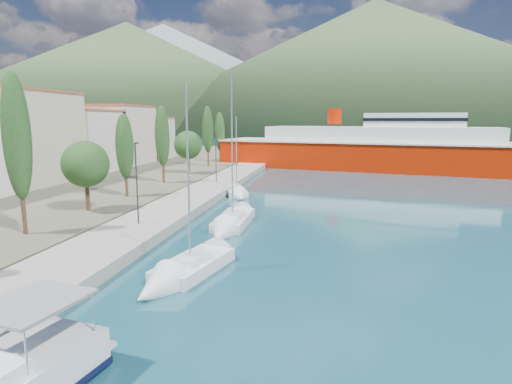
# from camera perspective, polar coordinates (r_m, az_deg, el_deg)

# --- Properties ---
(ground) EXTENTS (1400.00, 1400.00, 0.00)m
(ground) POSITION_cam_1_polar(r_m,az_deg,el_deg) (135.37, 7.99, 5.93)
(ground) COLOR #194958
(quay) EXTENTS (5.00, 88.00, 0.80)m
(quay) POSITION_cam_1_polar(r_m,az_deg,el_deg) (44.14, -8.78, -1.06)
(quay) COLOR gray
(quay) RESTS_ON ground
(hills_far) EXTENTS (1480.00, 900.00, 180.00)m
(hills_far) POSITION_cam_1_polar(r_m,az_deg,el_deg) (651.28, 22.74, 14.96)
(hills_far) COLOR slate
(hills_far) RESTS_ON ground
(hills_near) EXTENTS (1010.00, 520.00, 115.00)m
(hills_near) POSITION_cam_1_polar(r_m,az_deg,el_deg) (400.54, 24.35, 14.62)
(hills_near) COLOR #3B542E
(hills_near) RESTS_ON ground
(town_buildings) EXTENTS (9.20, 69.20, 11.30)m
(town_buildings) POSITION_cam_1_polar(r_m,az_deg,el_deg) (63.93, -25.58, 6.06)
(town_buildings) COLOR beige
(town_buildings) RESTS_ON land_strip
(tree_row) EXTENTS (4.08, 63.37, 10.96)m
(tree_row) POSITION_cam_1_polar(r_m,az_deg,el_deg) (51.11, -13.88, 6.23)
(tree_row) COLOR #47301E
(tree_row) RESTS_ON land_strip
(lamp_posts) EXTENTS (0.15, 46.09, 6.06)m
(lamp_posts) POSITION_cam_1_polar(r_m,az_deg,el_deg) (32.26, -16.06, 1.38)
(lamp_posts) COLOR #2D2D33
(lamp_posts) RESTS_ON quay
(sailboat_near) EXTENTS (4.08, 8.17, 11.27)m
(sailboat_near) POSITION_cam_1_polar(r_m,az_deg,el_deg) (23.33, -10.75, -11.11)
(sailboat_near) COLOR silver
(sailboat_near) RESTS_ON ground
(sailboat_mid) EXTENTS (2.43, 9.02, 12.96)m
(sailboat_mid) POSITION_cam_1_polar(r_m,az_deg,el_deg) (33.19, -3.80, -4.67)
(sailboat_mid) COLOR silver
(sailboat_mid) RESTS_ON ground
(sailboat_far) EXTENTS (4.28, 6.90, 9.67)m
(sailboat_far) POSITION_cam_1_polar(r_m,az_deg,el_deg) (47.44, -2.38, -0.36)
(sailboat_far) COLOR silver
(sailboat_far) RESTS_ON ground
(ferry) EXTENTS (56.53, 23.50, 10.98)m
(ferry) POSITION_cam_1_polar(r_m,az_deg,el_deg) (76.65, 16.07, 5.39)
(ferry) COLOR #AC1A02
(ferry) RESTS_ON ground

